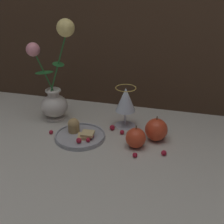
% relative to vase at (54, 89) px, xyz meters
% --- Properties ---
extents(ground_plane, '(2.40, 2.40, 0.00)m').
position_rel_vase_xyz_m(ground_plane, '(0.21, -0.10, -0.13)').
color(ground_plane, '#B7B2A3').
rests_on(ground_plane, ground).
extents(vase, '(0.20, 0.11, 0.40)m').
position_rel_vase_xyz_m(vase, '(0.00, 0.00, 0.00)').
color(vase, silver).
rests_on(vase, ground_plane).
extents(plate_with_pastries, '(0.18, 0.18, 0.06)m').
position_rel_vase_xyz_m(plate_with_pastries, '(0.14, -0.12, -0.11)').
color(plate_with_pastries, '#A3A3A8').
rests_on(plate_with_pastries, ground_plane).
extents(wine_glass, '(0.08, 0.08, 0.16)m').
position_rel_vase_xyz_m(wine_glass, '(0.28, 0.01, -0.02)').
color(wine_glass, silver).
rests_on(wine_glass, ground_plane).
extents(apple_beside_vase, '(0.07, 0.07, 0.08)m').
position_rel_vase_xyz_m(apple_beside_vase, '(0.35, -0.12, -0.09)').
color(apple_beside_vase, '#D14223').
rests_on(apple_beside_vase, ground_plane).
extents(apple_near_glass, '(0.08, 0.08, 0.09)m').
position_rel_vase_xyz_m(apple_near_glass, '(0.41, -0.06, -0.09)').
color(apple_near_glass, '#D14223').
rests_on(apple_near_glass, ground_plane).
extents(berry_near_plate, '(0.02, 0.02, 0.02)m').
position_rel_vase_xyz_m(berry_near_plate, '(0.44, -0.15, -0.12)').
color(berry_near_plate, '#AD192D').
rests_on(berry_near_plate, ground_plane).
extents(berry_front_center, '(0.02, 0.02, 0.02)m').
position_rel_vase_xyz_m(berry_front_center, '(0.36, -0.19, -0.12)').
color(berry_front_center, '#AD192D').
rests_on(berry_front_center, ground_plane).
extents(berry_by_glass_stem, '(0.02, 0.02, 0.02)m').
position_rel_vase_xyz_m(berry_by_glass_stem, '(0.03, -0.12, -0.12)').
color(berry_by_glass_stem, '#AD192D').
rests_on(berry_by_glass_stem, ground_plane).
extents(berry_under_candlestick, '(0.02, 0.02, 0.02)m').
position_rel_vase_xyz_m(berry_under_candlestick, '(0.24, -0.03, -0.12)').
color(berry_under_candlestick, '#AD192D').
rests_on(berry_under_candlestick, ground_plane).
extents(berry_far_right, '(0.02, 0.02, 0.02)m').
position_rel_vase_xyz_m(berry_far_right, '(0.28, -0.05, -0.12)').
color(berry_far_right, '#AD192D').
rests_on(berry_far_right, ground_plane).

